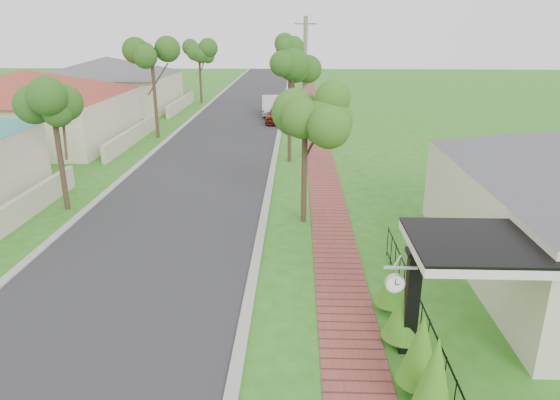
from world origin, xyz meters
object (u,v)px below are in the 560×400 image
(parked_car_red, at_px, (278,115))
(parked_car_white, at_px, (272,106))
(station_clock, at_px, (395,282))
(porch_post, at_px, (411,306))
(near_tree, at_px, (305,118))
(utility_pole, at_px, (305,88))

(parked_car_red, height_order, parked_car_white, parked_car_white)
(station_clock, bearing_deg, porch_post, 39.07)
(porch_post, height_order, near_tree, near_tree)
(parked_car_red, height_order, utility_pole, utility_pole)
(parked_car_red, bearing_deg, near_tree, -78.30)
(near_tree, bearing_deg, utility_pole, 89.43)
(parked_car_white, bearing_deg, porch_post, -85.65)
(parked_car_red, relative_size, station_clock, 5.34)
(parked_car_white, relative_size, station_clock, 6.64)
(parked_car_white, xyz_separation_m, station_clock, (4.30, -32.74, 1.17))
(near_tree, bearing_deg, station_clock, -77.53)
(near_tree, bearing_deg, porch_post, -73.63)
(porch_post, bearing_deg, parked_car_red, 98.23)
(parked_car_red, xyz_separation_m, parked_car_white, (-0.65, 3.64, 0.13))
(parked_car_white, bearing_deg, parked_car_red, -84.00)
(parked_car_white, bearing_deg, utility_pole, -84.01)
(porch_post, distance_m, parked_car_red, 29.00)
(porch_post, xyz_separation_m, utility_pole, (-2.25, 18.00, 2.76))
(parked_car_red, relative_size, near_tree, 0.76)
(parked_car_white, height_order, utility_pole, utility_pole)
(parked_car_white, distance_m, near_tree, 24.67)
(utility_pole, bearing_deg, near_tree, -90.57)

